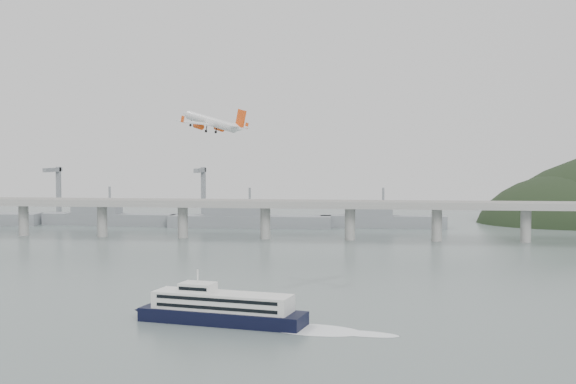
# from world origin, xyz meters

# --- Properties ---
(ground) EXTENTS (900.00, 900.00, 0.00)m
(ground) POSITION_xyz_m (0.00, 0.00, 0.00)
(ground) COLOR slate
(ground) RESTS_ON ground
(bridge) EXTENTS (800.00, 22.00, 23.90)m
(bridge) POSITION_xyz_m (-1.15, 200.00, 17.65)
(bridge) COLOR #989896
(bridge) RESTS_ON ground
(distant_fleet) EXTENTS (453.00, 60.90, 40.00)m
(distant_fleet) POSITION_xyz_m (-155.36, 265.08, 6.22)
(distant_fleet) COLOR slate
(distant_fleet) RESTS_ON ground
(ferry) EXTENTS (84.32, 27.71, 16.05)m
(ferry) POSITION_xyz_m (-11.57, -20.46, 4.35)
(ferry) COLOR black
(ferry) RESTS_ON ground
(airliner) EXTENTS (35.89, 33.89, 12.18)m
(airliner) POSITION_xyz_m (-36.40, 82.51, 64.79)
(airliner) COLOR white
(airliner) RESTS_ON ground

